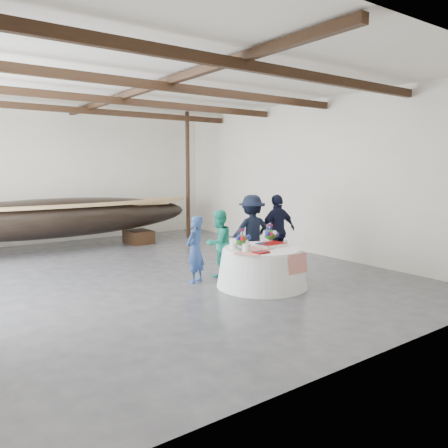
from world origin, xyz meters
TOP-DOWN VIEW (x-y plane):
  - floor at (0.00, 0.00)m, footprint 10.00×12.00m
  - wall_back at (0.00, 6.00)m, footprint 10.00×0.02m
  - wall_front at (0.00, -6.00)m, footprint 10.00×0.02m
  - wall_right at (5.00, 0.00)m, footprint 0.02×12.00m
  - ceiling at (0.00, 0.00)m, footprint 10.00×12.00m
  - pavilion_structure at (0.00, 0.73)m, footprint 9.80×11.76m
  - longboat_display at (-1.09, 4.12)m, footprint 8.73×1.75m
  - banquet_table at (1.40, -2.40)m, footprint 1.96×1.96m
  - tabletop_items at (1.39, -2.26)m, footprint 1.86×1.31m
  - guest_woman_blue at (0.38, -1.32)m, footprint 0.65×0.57m
  - guest_woman_teal at (1.16, -1.12)m, footprint 0.88×0.76m
  - guest_man_left at (2.26, -1.01)m, footprint 1.38×1.08m
  - guest_man_right at (2.98, -1.18)m, footprint 1.12×0.53m

SIDE VIEW (x-z plane):
  - floor at x=0.00m, z-range -0.01..0.01m
  - banquet_table at x=1.40m, z-range 0.00..0.84m
  - guest_woman_blue at x=0.38m, z-range 0.00..1.50m
  - guest_woman_teal at x=1.16m, z-range 0.00..1.57m
  - guest_man_right at x=2.98m, z-range 0.00..1.87m
  - guest_man_left at x=2.26m, z-range 0.00..1.88m
  - tabletop_items at x=1.39m, z-range 0.79..1.19m
  - longboat_display at x=-1.09m, z-range 0.23..1.86m
  - wall_back at x=0.00m, z-range 0.00..4.50m
  - wall_front at x=0.00m, z-range 0.00..4.50m
  - wall_right at x=5.00m, z-range 0.00..4.50m
  - pavilion_structure at x=0.00m, z-range 1.75..6.25m
  - ceiling at x=0.00m, z-range 4.50..4.50m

